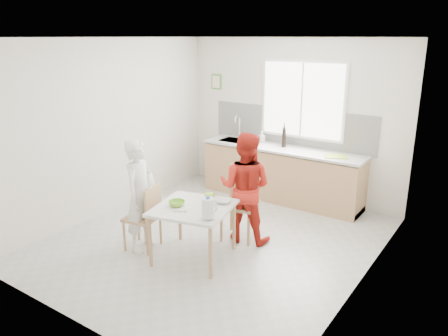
% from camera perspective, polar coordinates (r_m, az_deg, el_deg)
% --- Properties ---
extents(ground, '(4.50, 4.50, 0.00)m').
position_cam_1_polar(ground, '(6.14, -1.16, -9.37)').
color(ground, '#B7B7B2').
rests_on(ground, ground).
extents(room_shell, '(4.50, 4.50, 4.50)m').
position_cam_1_polar(room_shell, '(5.61, -1.26, 5.87)').
color(room_shell, silver).
rests_on(room_shell, ground).
extents(window, '(1.50, 0.06, 1.30)m').
position_cam_1_polar(window, '(7.42, 10.20, 8.74)').
color(window, white).
rests_on(window, room_shell).
extents(backsplash, '(3.00, 0.02, 0.65)m').
position_cam_1_polar(backsplash, '(7.59, 8.68, 5.35)').
color(backsplash, white).
rests_on(backsplash, room_shell).
extents(picture_frame, '(0.22, 0.03, 0.28)m').
position_cam_1_polar(picture_frame, '(8.27, -1.01, 11.20)').
color(picture_frame, '#4D9443').
rests_on(picture_frame, room_shell).
extents(kitchen_counter, '(2.84, 0.64, 1.37)m').
position_cam_1_polar(kitchen_counter, '(7.54, 7.42, -1.01)').
color(kitchen_counter, tan).
rests_on(kitchen_counter, ground).
extents(dining_table, '(1.08, 1.08, 0.70)m').
position_cam_1_polar(dining_table, '(5.45, -4.03, -5.75)').
color(dining_table, white).
rests_on(dining_table, ground).
extents(chair_left, '(0.48, 0.48, 0.87)m').
position_cam_1_polar(chair_left, '(5.81, -10.16, -6.04)').
color(chair_left, tan).
rests_on(chair_left, ground).
extents(chair_far, '(0.55, 0.55, 1.00)m').
position_cam_1_polar(chair_far, '(6.06, 2.31, -4.08)').
color(chair_far, tan).
rests_on(chair_far, ground).
extents(person_white, '(0.47, 0.61, 1.48)m').
position_cam_1_polar(person_white, '(5.75, -10.87, -3.54)').
color(person_white, white).
rests_on(person_white, ground).
extents(person_red, '(0.85, 0.73, 1.52)m').
position_cam_1_polar(person_red, '(5.89, 2.77, -2.55)').
color(person_red, red).
rests_on(person_red, ground).
extents(bowl_green, '(0.24, 0.24, 0.06)m').
position_cam_1_polar(bowl_green, '(5.45, -6.19, -4.62)').
color(bowl_green, '#75BD2B').
rests_on(bowl_green, dining_table).
extents(bowl_white, '(0.24, 0.24, 0.05)m').
position_cam_1_polar(bowl_white, '(5.51, -0.12, -4.35)').
color(bowl_white, silver).
rests_on(bowl_white, dining_table).
extents(milk_jug, '(0.20, 0.14, 0.26)m').
position_cam_1_polar(milk_jug, '(5.01, -2.09, -5.22)').
color(milk_jug, white).
rests_on(milk_jug, dining_table).
extents(green_box, '(0.12, 0.12, 0.09)m').
position_cam_1_polar(green_box, '(5.60, -1.91, -3.77)').
color(green_box, '#99D230').
rests_on(green_box, dining_table).
extents(spoon, '(0.14, 0.10, 0.01)m').
position_cam_1_polar(spoon, '(5.27, -5.86, -5.65)').
color(spoon, '#A5A5AA').
rests_on(spoon, dining_table).
extents(cutting_board, '(0.42, 0.37, 0.01)m').
position_cam_1_polar(cutting_board, '(6.98, 14.40, 1.48)').
color(cutting_board, '#9EC72E').
rests_on(cutting_board, kitchen_counter).
extents(wine_bottle_a, '(0.07, 0.07, 0.32)m').
position_cam_1_polar(wine_bottle_a, '(7.51, 7.82, 4.13)').
color(wine_bottle_a, black).
rests_on(wine_bottle_a, kitchen_counter).
extents(wine_bottle_b, '(0.07, 0.07, 0.30)m').
position_cam_1_polar(wine_bottle_b, '(7.40, 7.85, 3.86)').
color(wine_bottle_b, black).
rests_on(wine_bottle_b, kitchen_counter).
extents(jar_amber, '(0.06, 0.06, 0.16)m').
position_cam_1_polar(jar_amber, '(7.46, 7.74, 3.42)').
color(jar_amber, olive).
rests_on(jar_amber, kitchen_counter).
extents(soap_bottle, '(0.11, 0.11, 0.19)m').
position_cam_1_polar(soap_bottle, '(7.72, 4.97, 4.09)').
color(soap_bottle, '#999999').
rests_on(soap_bottle, kitchen_counter).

